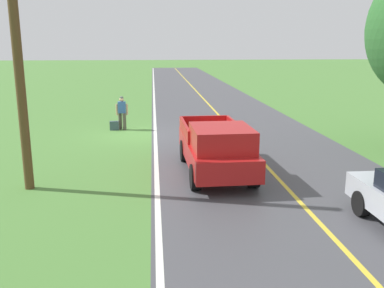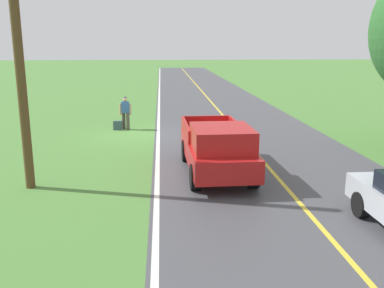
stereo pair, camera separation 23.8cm
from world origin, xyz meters
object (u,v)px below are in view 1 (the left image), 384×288
Objects in this scene: hitchhiker_walking at (122,111)px; utility_pole_roadside at (16,42)px; suitcase_carried at (114,126)px; pickup_truck_passing at (217,147)px.

utility_pole_roadside reaches higher than hitchhiker_walking.
pickup_truck_passing is (-4.14, 8.09, 0.73)m from suitcase_carried.
utility_pole_roadside is at bearing -14.68° from suitcase_carried.
pickup_truck_passing is (-3.72, 8.19, -0.01)m from hitchhiker_walking.
suitcase_carried is 9.11m from pickup_truck_passing.
hitchhiker_walking reaches higher than suitcase_carried.
suitcase_carried is at bearing -62.92° from pickup_truck_passing.
utility_pole_roadside reaches higher than suitcase_carried.
pickup_truck_passing is at bearing 23.87° from suitcase_carried.
hitchhiker_walking is at bearing 100.86° from suitcase_carried.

